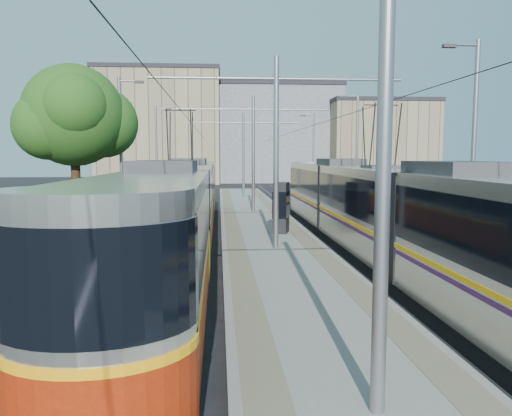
{
  "coord_description": "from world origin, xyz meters",
  "views": [
    {
      "loc": [
        -2.11,
        -10.26,
        3.73
      ],
      "look_at": [
        -0.59,
        10.0,
        1.6
      ],
      "focal_mm": 35.0,
      "sensor_mm": 36.0,
      "label": 1
    }
  ],
  "objects": [
    {
      "name": "tactile_strip_left",
      "position": [
        -1.45,
        17.0,
        0.3
      ],
      "size": [
        0.7,
        50.0,
        0.01
      ],
      "primitive_type": "cube",
      "color": "gray",
      "rests_on": "platform"
    },
    {
      "name": "catenary",
      "position": [
        0.0,
        14.15,
        4.52
      ],
      "size": [
        9.2,
        70.0,
        7.0
      ],
      "color": "gray",
      "rests_on": "platform"
    },
    {
      "name": "platform",
      "position": [
        0.0,
        17.0,
        0.15
      ],
      "size": [
        4.0,
        50.0,
        0.3
      ],
      "primitive_type": "cube",
      "color": "gray",
      "rests_on": "ground"
    },
    {
      "name": "track_arrow",
      "position": [
        -3.6,
        -3.0,
        0.01
      ],
      "size": [
        1.2,
        5.0,
        0.01
      ],
      "primitive_type": "cube",
      "color": "silver",
      "rests_on": "ground"
    },
    {
      "name": "rails",
      "position": [
        0.0,
        17.0,
        0.02
      ],
      "size": [
        8.71,
        70.0,
        0.03
      ],
      "color": "gray",
      "rests_on": "ground"
    },
    {
      "name": "tram_left",
      "position": [
        -3.6,
        9.71,
        1.71
      ],
      "size": [
        2.43,
        29.68,
        5.5
      ],
      "color": "black",
      "rests_on": "ground"
    },
    {
      "name": "building_left",
      "position": [
        -10.0,
        60.0,
        7.61
      ],
      "size": [
        16.32,
        12.24,
        15.2
      ],
      "color": "#988B67",
      "rests_on": "ground"
    },
    {
      "name": "street_lamps",
      "position": [
        -0.0,
        21.0,
        4.18
      ],
      "size": [
        15.18,
        38.22,
        8.0
      ],
      "color": "gray",
      "rests_on": "ground"
    },
    {
      "name": "shelter",
      "position": [
        0.67,
        11.7,
        1.48
      ],
      "size": [
        0.9,
        1.16,
        2.26
      ],
      "rotation": [
        0.0,
        0.0,
        -0.29
      ],
      "color": "black",
      "rests_on": "platform"
    },
    {
      "name": "tram_right",
      "position": [
        3.6,
        7.09,
        1.86
      ],
      "size": [
        2.43,
        28.95,
        5.5
      ],
      "color": "black",
      "rests_on": "ground"
    },
    {
      "name": "tree",
      "position": [
        -9.29,
        16.93,
        5.71
      ],
      "size": [
        5.82,
        5.38,
        8.45
      ],
      "color": "#382314",
      "rests_on": "ground"
    },
    {
      "name": "ground",
      "position": [
        0.0,
        0.0,
        0.0
      ],
      "size": [
        160.0,
        160.0,
        0.0
      ],
      "primitive_type": "plane",
      "color": "black",
      "rests_on": "ground"
    },
    {
      "name": "tactile_strip_right",
      "position": [
        1.45,
        17.0,
        0.3
      ],
      "size": [
        0.7,
        50.0,
        0.01
      ],
      "primitive_type": "cube",
      "color": "gray",
      "rests_on": "platform"
    },
    {
      "name": "building_right",
      "position": [
        20.0,
        58.0,
        5.64
      ],
      "size": [
        14.28,
        10.2,
        11.26
      ],
      "color": "#988B67",
      "rests_on": "ground"
    },
    {
      "name": "building_centre",
      "position": [
        6.0,
        64.0,
        6.88
      ],
      "size": [
        18.36,
        14.28,
        13.74
      ],
      "color": "gray",
      "rests_on": "ground"
    }
  ]
}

